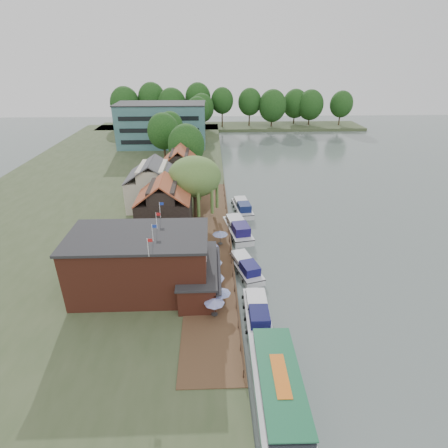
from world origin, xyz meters
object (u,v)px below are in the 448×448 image
object	(u,v)px
cottage_a	(164,206)
cruiser_2	(238,227)
cottage_c	(180,168)
cruiser_0	(257,310)
umbrella_2	(215,283)
cottage_b	(154,184)
cruiser_3	(242,206)
umbrella_3	(214,267)
tour_boat	(281,396)
umbrella_4	(211,251)
umbrella_0	(214,308)
umbrella_1	(221,298)
umbrella_5	(220,238)
willow	(195,188)
pub	(158,262)
swan	(269,376)
cruiser_1	(245,265)
hotel_block	(162,125)

from	to	relation	value
cottage_a	cruiser_2	xyz separation A→B (m)	(11.28, 0.48, -3.98)
cottage_c	cruiser_0	xyz separation A→B (m)	(10.98, -38.29, -4.15)
umbrella_2	cruiser_2	xyz separation A→B (m)	(3.88, 16.39, -1.02)
cottage_b	cruiser_3	xyz separation A→B (m)	(15.76, -0.75, -4.12)
umbrella_3	cruiser_2	distance (m)	13.72
cruiser_3	tour_boat	xyz separation A→B (m)	(-0.31, -39.57, 0.46)
umbrella_4	umbrella_0	bearing A→B (deg)	-88.23
cruiser_0	umbrella_4	bearing A→B (deg)	116.11
umbrella_1	cottage_b	bearing A→B (deg)	111.16
umbrella_3	umbrella_5	distance (m)	7.52
umbrella_4	cruiser_0	world-z (taller)	umbrella_4
willow	cruiser_3	distance (m)	10.58
umbrella_3	cottage_b	bearing A→B (deg)	114.53
umbrella_1	umbrella_2	xyz separation A→B (m)	(-0.70, 2.76, 0.00)
cottage_b	umbrella_4	world-z (taller)	cottage_b
cottage_a	umbrella_4	size ratio (longest dim) A/B	3.62
cottage_b	cruiser_2	xyz separation A→B (m)	(14.28, -9.52, -3.98)
willow	cruiser_3	size ratio (longest dim) A/B	1.11
pub	umbrella_1	distance (m)	8.34
cottage_b	umbrella_2	bearing A→B (deg)	-68.13
umbrella_1	umbrella_4	xyz separation A→B (m)	(-1.15, 10.07, 0.00)
cruiser_0	cottage_c	bearing A→B (deg)	106.93
cruiser_3	swan	size ratio (longest dim) A/B	21.34
umbrella_3	cruiser_1	xyz separation A→B (m)	(4.13, 2.34, -1.22)
willow	umbrella_4	size ratio (longest dim) A/B	4.39
cruiser_2	swan	xyz separation A→B (m)	(0.81, -27.66, -1.05)
umbrella_3	cruiser_2	bearing A→B (deg)	73.21
umbrella_1	willow	bearing A→B (deg)	98.65
umbrella_3	umbrella_2	bearing A→B (deg)	-88.71
cruiser_3	hotel_block	bearing A→B (deg)	106.31
cruiser_2	tour_boat	world-z (taller)	tour_boat
willow	umbrella_5	world-z (taller)	willow
pub	umbrella_5	distance (m)	12.49
cottage_b	tour_boat	xyz separation A→B (m)	(15.44, -40.32, -3.66)
hotel_block	cottage_c	distance (m)	37.90
umbrella_4	swan	size ratio (longest dim) A/B	5.40
cottage_b	umbrella_1	bearing A→B (deg)	-68.84
umbrella_0	tour_boat	distance (m)	11.31
willow	swan	bearing A→B (deg)	-76.73
umbrella_2	swan	bearing A→B (deg)	-67.42
cottage_b	swan	world-z (taller)	cottage_b
hotel_block	cruiser_1	size ratio (longest dim) A/B	2.83
umbrella_1	umbrella_3	distance (m)	6.10
hotel_block	umbrella_2	size ratio (longest dim) A/B	10.69
swan	cruiser_3	bearing A→B (deg)	88.96
cruiser_1	cruiser_2	bearing A→B (deg)	74.49
umbrella_2	tour_boat	size ratio (longest dim) A/B	0.16
umbrella_1	umbrella_5	xyz separation A→B (m)	(0.24, 13.50, 0.00)
umbrella_2	cruiser_1	xyz separation A→B (m)	(4.06, 5.63, -1.22)
cruiser_2	cottage_a	bearing A→B (deg)	172.33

